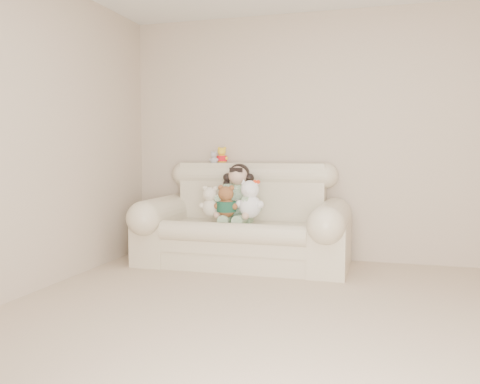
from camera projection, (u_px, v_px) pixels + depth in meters
name	position (u px, v px, depth m)	size (l,w,h in m)	color
floor	(295.00, 348.00, 2.89)	(5.00, 5.00, 0.00)	tan
wall_back	(336.00, 137.00, 5.18)	(4.50, 4.50, 0.00)	#C2AE9A
sofa	(243.00, 214.00, 5.00)	(2.10, 0.95, 1.03)	beige
seated_child	(238.00, 193.00, 5.08)	(0.37, 0.45, 0.62)	#2E7330
brown_teddy	(226.00, 198.00, 4.88)	(0.24, 0.19, 0.38)	brown
white_cat	(250.00, 195.00, 4.87)	(0.29, 0.22, 0.45)	white
cream_teddy	(210.00, 198.00, 4.96)	(0.23, 0.18, 0.36)	beige
yellow_mini_bear	(222.00, 154.00, 5.42)	(0.14, 0.11, 0.22)	yellow
grey_mini_plush	(214.00, 157.00, 5.40)	(0.11, 0.08, 0.17)	silver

